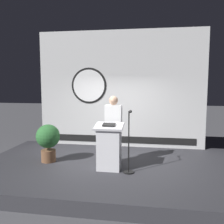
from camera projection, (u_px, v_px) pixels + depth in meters
ground_plane at (110, 176)px, 6.24m from camera, size 40.00×40.00×0.00m
stage_platform at (110, 170)px, 6.22m from camera, size 6.40×4.00×0.30m
banner_display at (119, 90)px, 7.81m from camera, size 5.11×0.12×3.55m
podium at (109, 147)px, 5.79m from camera, size 0.64×0.50×1.07m
speaker_person at (114, 129)px, 6.22m from camera, size 0.40×0.26×1.66m
microphone_stand at (129, 151)px, 5.62m from camera, size 0.24×0.51×1.37m
potted_plant at (48, 139)px, 6.36m from camera, size 0.59×0.59×0.95m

